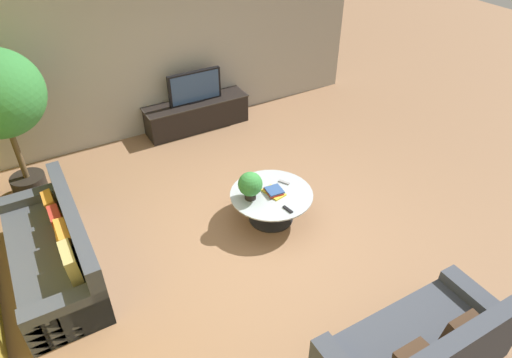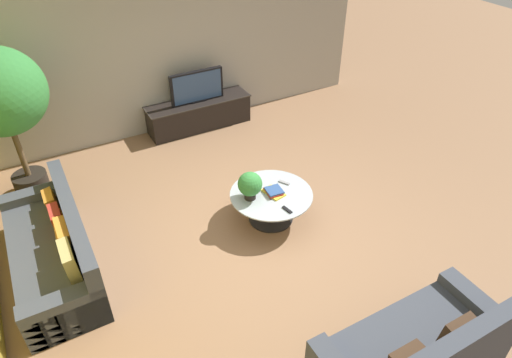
# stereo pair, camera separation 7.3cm
# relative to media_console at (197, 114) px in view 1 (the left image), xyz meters

# --- Properties ---
(ground_plane) EXTENTS (24.00, 24.00, 0.00)m
(ground_plane) POSITION_rel_media_console_xyz_m (-0.35, -2.94, -0.27)
(ground_plane) COLOR #8C6647
(back_wall_stone) EXTENTS (7.40, 0.12, 3.00)m
(back_wall_stone) POSITION_rel_media_console_xyz_m (-0.35, 0.32, 1.23)
(back_wall_stone) COLOR #A39E93
(back_wall_stone) RESTS_ON ground
(media_console) EXTENTS (1.87, 0.50, 0.52)m
(media_console) POSITION_rel_media_console_xyz_m (0.00, 0.00, 0.00)
(media_console) COLOR black
(media_console) RESTS_ON ground
(television) EXTENTS (0.96, 0.13, 0.56)m
(television) POSITION_rel_media_console_xyz_m (-0.00, -0.00, 0.52)
(television) COLOR black
(television) RESTS_ON media_console
(coffee_table) EXTENTS (1.10, 1.10, 0.43)m
(coffee_table) POSITION_rel_media_console_xyz_m (-0.16, -2.83, 0.04)
(coffee_table) COLOR black
(coffee_table) RESTS_ON ground
(couch_by_wall) EXTENTS (0.84, 2.18, 0.84)m
(couch_by_wall) POSITION_rel_media_console_xyz_m (-2.86, -2.39, 0.02)
(couch_by_wall) COLOR #3D424C
(couch_by_wall) RESTS_ON ground
(couch_near_entry) EXTENTS (1.87, 0.84, 0.84)m
(couch_near_entry) POSITION_rel_media_console_xyz_m (-0.12, -5.43, 0.01)
(couch_near_entry) COLOR #3D424C
(couch_near_entry) RESTS_ON ground
(potted_plant_tabletop) EXTENTS (0.32, 0.32, 0.39)m
(potted_plant_tabletop) POSITION_rel_media_console_xyz_m (-0.45, -2.77, 0.38)
(potted_plant_tabletop) COLOR black
(potted_plant_tabletop) RESTS_ON coffee_table
(book_stack) EXTENTS (0.24, 0.33, 0.06)m
(book_stack) POSITION_rel_media_console_xyz_m (-0.13, -2.83, 0.19)
(book_stack) COLOR gold
(book_stack) RESTS_ON coffee_table
(remote_black) EXTENTS (0.07, 0.16, 0.02)m
(remote_black) POSITION_rel_media_console_xyz_m (-0.16, -3.22, 0.17)
(remote_black) COLOR black
(remote_black) RESTS_ON coffee_table
(remote_silver) EXTENTS (0.11, 0.16, 0.02)m
(remote_silver) POSITION_rel_media_console_xyz_m (0.12, -2.71, 0.17)
(remote_silver) COLOR gray
(remote_silver) RESTS_ON coffee_table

